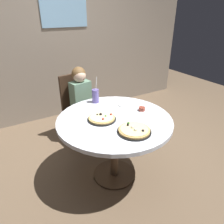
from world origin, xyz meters
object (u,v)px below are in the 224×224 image
object	(u,v)px
dining_table	(114,127)
plate_small	(125,104)
chair_wooden	(78,104)
pizza_cheese	(102,118)
sauce_bowl	(142,109)
pizza_veggie	(134,130)
diner_child	(85,111)
soda_cup	(95,96)

from	to	relation	value
dining_table	plate_small	xyz separation A→B (m)	(0.28, 0.23, 0.11)
chair_wooden	pizza_cheese	size ratio (longest dim) A/B	3.30
pizza_cheese	sauce_bowl	world-z (taller)	pizza_cheese
dining_table	pizza_veggie	bearing A→B (deg)	-87.02
dining_table	pizza_cheese	bearing A→B (deg)	160.97
pizza_veggie	plate_small	distance (m)	0.60
diner_child	plate_small	bearing A→B (deg)	-64.80
plate_small	soda_cup	bearing A→B (deg)	139.07
dining_table	chair_wooden	distance (m)	0.99
soda_cup	plate_small	world-z (taller)	soda_cup
pizza_veggie	pizza_cheese	world-z (taller)	same
pizza_cheese	diner_child	bearing A→B (deg)	79.92
dining_table	sauce_bowl	size ratio (longest dim) A/B	16.72
dining_table	soda_cup	bearing A→B (deg)	87.78
chair_wooden	pizza_cheese	distance (m)	0.98
chair_wooden	pizza_veggie	distance (m)	1.32
pizza_cheese	sauce_bowl	bearing A→B (deg)	-5.73
pizza_cheese	soda_cup	world-z (taller)	soda_cup
diner_child	soda_cup	world-z (taller)	diner_child
plate_small	chair_wooden	bearing A→B (deg)	111.38
chair_wooden	diner_child	size ratio (longest dim) A/B	0.88
pizza_veggie	soda_cup	distance (m)	0.77
pizza_cheese	plate_small	bearing A→B (deg)	24.84
dining_table	chair_wooden	size ratio (longest dim) A/B	1.23
chair_wooden	diner_child	bearing A→B (deg)	-82.02
soda_cup	sauce_bowl	distance (m)	0.57
chair_wooden	sauce_bowl	xyz separation A→B (m)	(0.36, -0.99, 0.24)
chair_wooden	sauce_bowl	size ratio (longest dim) A/B	13.57
soda_cup	sauce_bowl	bearing A→B (deg)	-54.49
plate_small	dining_table	bearing A→B (deg)	-140.71
sauce_bowl	plate_small	xyz separation A→B (m)	(-0.07, 0.23, -0.02)
pizza_cheese	plate_small	xyz separation A→B (m)	(0.41, 0.19, -0.01)
chair_wooden	sauce_bowl	distance (m)	1.08
dining_table	diner_child	size ratio (longest dim) A/B	1.08
dining_table	pizza_veggie	world-z (taller)	pizza_veggie
chair_wooden	pizza_cheese	xyz separation A→B (m)	(-0.11, -0.94, 0.24)
dining_table	chair_wooden	bearing A→B (deg)	90.81
diner_child	pizza_veggie	world-z (taller)	diner_child
pizza_veggie	plate_small	size ratio (longest dim) A/B	1.72
soda_cup	sauce_bowl	world-z (taller)	soda_cup
diner_child	sauce_bowl	size ratio (longest dim) A/B	15.46
chair_wooden	soda_cup	xyz separation A→B (m)	(0.03, -0.53, 0.30)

